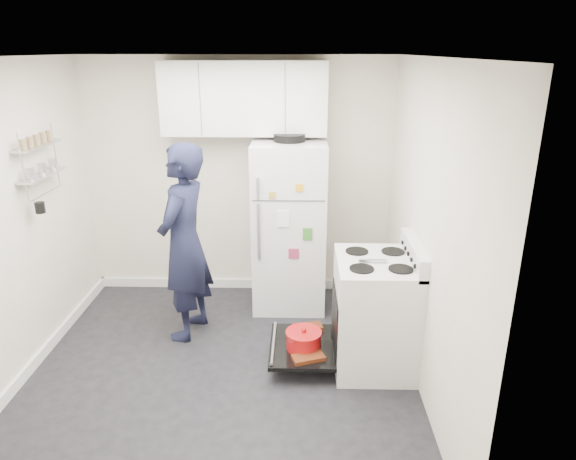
{
  "coord_description": "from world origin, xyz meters",
  "views": [
    {
      "loc": [
        0.65,
        -3.66,
        2.55
      ],
      "look_at": [
        0.54,
        0.58,
        1.05
      ],
      "focal_mm": 32.0,
      "sensor_mm": 36.0,
      "label": 1
    }
  ],
  "objects_px": {
    "person": "(184,243)",
    "refrigerator": "(289,225)",
    "open_oven_door": "(303,343)",
    "electric_range": "(373,314)"
  },
  "relations": [
    {
      "from": "person",
      "to": "refrigerator",
      "type": "bearing_deg",
      "value": 137.95
    },
    {
      "from": "open_oven_door",
      "to": "refrigerator",
      "type": "relative_size",
      "value": 0.39
    },
    {
      "from": "electric_range",
      "to": "person",
      "type": "bearing_deg",
      "value": 164.37
    },
    {
      "from": "electric_range",
      "to": "person",
      "type": "distance_m",
      "value": 1.77
    },
    {
      "from": "open_oven_door",
      "to": "refrigerator",
      "type": "xyz_separation_m",
      "value": [
        -0.14,
        1.12,
        0.67
      ]
    },
    {
      "from": "refrigerator",
      "to": "person",
      "type": "relative_size",
      "value": 0.98
    },
    {
      "from": "electric_range",
      "to": "person",
      "type": "height_order",
      "value": "person"
    },
    {
      "from": "refrigerator",
      "to": "person",
      "type": "height_order",
      "value": "person"
    },
    {
      "from": "electric_range",
      "to": "open_oven_door",
      "type": "bearing_deg",
      "value": -177.86
    },
    {
      "from": "electric_range",
      "to": "open_oven_door",
      "type": "relative_size",
      "value": 1.56
    }
  ]
}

